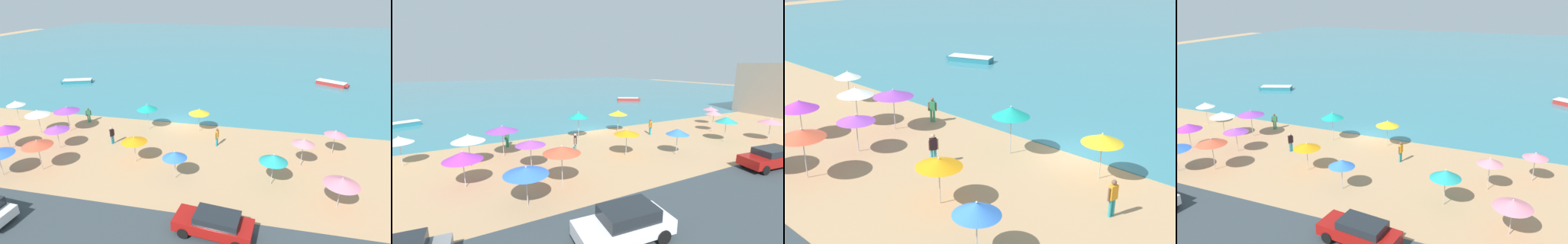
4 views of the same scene
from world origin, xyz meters
TOP-DOWN VIEW (x-y plane):
  - ground_plane at (0.00, 0.00)m, footprint 160.00×160.00m
  - sea at (0.00, 55.00)m, footprint 150.00×110.00m
  - coastal_road at (0.00, -18.00)m, footprint 80.00×8.00m
  - beach_umbrella_0 at (2.29, -10.16)m, footprint 1.81×1.81m
  - beach_umbrella_1 at (-2.72, -2.21)m, footprint 2.04×2.04m
  - beach_umbrella_2 at (-13.26, -8.66)m, footprint 2.26×2.26m
  - beach_umbrella_3 at (-10.25, -4.16)m, footprint 2.44×2.44m
  - beach_umbrella_4 at (13.28, -11.28)m, footprint 2.19×2.19m
  - beach_umbrella_5 at (11.52, -6.43)m, footprint 1.74×1.74m
  - beach_umbrella_6 at (-8.99, -7.66)m, footprint 2.08×2.08m
  - beach_umbrella_7 at (9.20, -9.53)m, footprint 2.00×2.00m
  - beach_umbrella_8 at (-10.52, -12.44)m, footprint 2.32×2.32m
  - beach_umbrella_9 at (-12.75, -5.17)m, footprint 2.27×2.27m
  - beach_umbrella_10 at (2.35, -1.58)m, footprint 2.01×2.01m
  - beach_umbrella_11 at (-17.09, -2.95)m, footprint 1.85×1.85m
  - beach_umbrella_12 at (-8.08, -11.19)m, footprint 2.25×2.25m
  - beach_umbrella_13 at (-1.50, -8.49)m, footprint 2.07×2.07m
  - beach_umbrella_14 at (14.33, -3.86)m, footprint 1.74×1.74m
  - bather_0 at (-4.78, -5.91)m, footprint 0.36×0.51m
  - bather_1 at (-9.52, -1.74)m, footprint 0.47×0.39m
  - bather_2 at (4.53, -4.36)m, footprint 0.31×0.55m
  - parked_car_0 at (-7.72, -17.07)m, footprint 4.15×2.09m
  - parked_car_2 at (5.97, -15.30)m, footprint 4.57×2.22m
  - skiff_nearshore at (18.40, 18.50)m, footprint 4.52×3.40m
  - skiff_offshore at (-19.34, 11.86)m, footprint 4.61×2.78m

SIDE VIEW (x-z plane):
  - ground_plane at x=0.00m, z-range 0.00..0.00m
  - sea at x=0.00m, z-range 0.00..0.05m
  - coastal_road at x=0.00m, z-range 0.00..0.06m
  - skiff_offshore at x=-19.34m, z-range 0.05..0.59m
  - skiff_nearshore at x=18.40m, z-range 0.05..0.65m
  - parked_car_2 at x=5.97m, z-range 0.11..1.52m
  - parked_car_0 at x=-7.72m, z-range 0.10..1.58m
  - bather_1 at x=-9.52m, z-range 0.09..1.70m
  - bather_0 at x=-4.78m, z-range 0.10..1.74m
  - bather_2 at x=4.53m, z-range 0.10..1.80m
  - beach_umbrella_6 at x=-8.99m, z-range 0.83..2.98m
  - beach_umbrella_8 at x=-10.52m, z-range 0.83..3.01m
  - beach_umbrella_0 at x=2.29m, z-range 0.81..3.05m
  - beach_umbrella_4 at x=13.28m, z-range 0.83..3.04m
  - beach_umbrella_13 at x=-1.50m, z-range 0.85..3.06m
  - beach_umbrella_2 at x=-13.26m, z-range 0.82..3.12m
  - beach_umbrella_14 at x=14.33m, z-range 0.86..3.09m
  - beach_umbrella_11 at x=-17.09m, z-range 0.84..3.13m
  - beach_umbrella_10 at x=2.35m, z-range 0.89..3.27m
  - beach_umbrella_9 at x=-12.75m, z-range 0.90..3.31m
  - beach_umbrella_5 at x=11.52m, z-range 0.92..3.31m
  - beach_umbrella_7 at x=9.20m, z-range 0.90..3.38m
  - beach_umbrella_3 at x=-10.25m, z-range 1.00..3.56m
  - beach_umbrella_12 at x=-8.08m, z-range 1.01..3.58m
  - beach_umbrella_1 at x=-2.72m, z-range 1.02..3.74m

